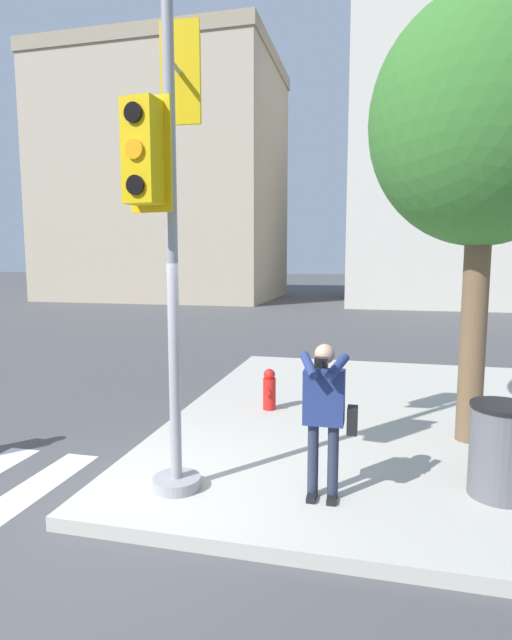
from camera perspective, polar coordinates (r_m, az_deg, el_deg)
The scene contains 9 objects.
ground_plane at distance 5.58m, azimuth -15.17°, elevation -20.39°, with size 160.00×160.00×0.00m, color #4C4C4F.
sidewalk_corner at distance 8.27m, azimuth 20.57°, elevation -10.84°, with size 8.00×8.00×0.14m.
traffic_signal_pole at distance 5.12m, azimuth -9.97°, elevation 14.23°, with size 0.50×1.29×5.12m.
person_photographer at distance 5.05m, azimuth 7.93°, elevation -9.96°, with size 0.58×0.54×1.57m.
street_tree at distance 7.20m, azimuth 24.66°, elevation 19.84°, with size 2.82×2.82×5.66m.
fire_hydrant at distance 8.04m, azimuth 1.54°, elevation -7.95°, with size 0.20×0.26×0.66m.
trash_bin at distance 5.75m, azimuth 26.17°, elevation -13.21°, with size 0.62×0.62×0.96m.
building_left at distance 33.89m, azimuth -10.08°, elevation 15.29°, with size 14.15×10.29×14.96m.
building_right at distance 32.75m, azimuth 21.11°, elevation 17.37°, with size 11.08×12.69×17.36m.
Camera 1 is at (2.44, -4.32, 2.54)m, focal length 28.00 mm.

